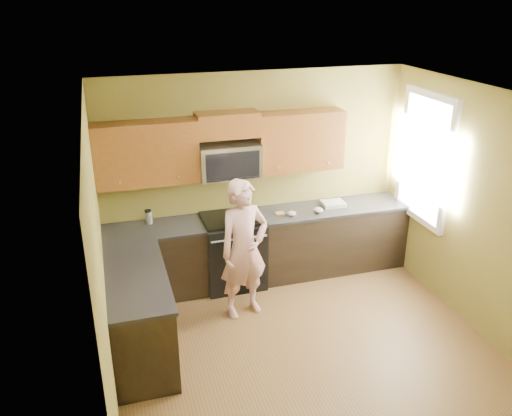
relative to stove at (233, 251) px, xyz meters
name	(u,v)px	position (x,y,z in m)	size (l,w,h in m)	color
floor	(309,354)	(0.40, -1.68, -0.47)	(4.00, 4.00, 0.00)	brown
ceiling	(321,102)	(0.40, -1.68, 2.23)	(4.00, 4.00, 0.00)	white
wall_back	(255,176)	(0.40, 0.32, 0.88)	(4.00, 4.00, 0.00)	brown
wall_front	(435,374)	(0.40, -3.67, 0.88)	(4.00, 4.00, 0.00)	brown
wall_left	(101,270)	(-1.60, -1.68, 0.88)	(4.00, 4.00, 0.00)	brown
wall_right	(487,217)	(2.40, -1.68, 0.88)	(4.00, 4.00, 0.00)	brown
cabinet_back_run	(262,248)	(0.40, 0.02, -0.03)	(4.00, 0.60, 0.88)	black
cabinet_left_run	(139,315)	(-1.30, -1.08, -0.03)	(0.60, 1.60, 0.88)	black
countertop_back	(262,217)	(0.40, 0.01, 0.43)	(4.00, 0.62, 0.04)	black
countertop_left	(136,277)	(-1.29, -1.08, 0.43)	(0.62, 1.60, 0.04)	black
stove	(233,251)	(0.00, 0.00, 0.00)	(0.76, 0.65, 0.95)	black
microwave	(229,176)	(0.00, 0.12, 0.97)	(0.76, 0.40, 0.42)	silver
upper_cab_left	(148,183)	(-0.99, 0.16, 0.97)	(1.22, 0.33, 0.75)	brown
upper_cab_right	(299,169)	(0.94, 0.16, 0.97)	(1.12, 0.33, 0.75)	brown
upper_cab_over_mw	(227,125)	(0.00, 0.16, 1.62)	(0.76, 0.33, 0.30)	brown
window	(425,158)	(2.38, -0.48, 1.17)	(0.06, 1.06, 1.66)	white
woman	(244,249)	(-0.04, -0.70, 0.37)	(0.61, 0.40, 1.68)	#CA6565
frying_pan	(235,223)	(-0.01, -0.18, 0.47)	(0.26, 0.46, 0.06)	black
butter_tub	(258,220)	(0.30, -0.12, 0.45)	(0.12, 0.12, 0.09)	yellow
toast_slice	(280,213)	(0.63, -0.01, 0.45)	(0.11, 0.11, 0.01)	#B27F47
napkin_a	(292,214)	(0.76, -0.11, 0.48)	(0.11, 0.12, 0.06)	silver
napkin_b	(319,210)	(1.13, -0.11, 0.48)	(0.12, 0.13, 0.07)	silver
dish_towel	(333,204)	(1.41, 0.06, 0.47)	(0.30, 0.24, 0.05)	silver
travel_mug	(149,223)	(-1.02, 0.17, 0.45)	(0.08, 0.08, 0.18)	silver
glass_a	(150,219)	(-1.01, 0.16, 0.51)	(0.07, 0.07, 0.12)	silver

